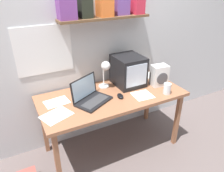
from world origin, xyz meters
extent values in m
plane|color=#665957|center=(0.00, 0.00, 0.00)|extent=(12.00, 12.00, 0.00)
cube|color=silver|center=(0.00, 0.41, 1.30)|extent=(5.60, 0.06, 2.60)
cube|color=white|center=(-0.57, 0.37, 1.18)|extent=(0.57, 0.01, 0.49)
cube|color=brown|center=(0.07, 0.29, 1.46)|extent=(0.98, 0.18, 0.02)
cube|color=#7D4092|center=(-0.32, 0.30, 1.58)|extent=(0.16, 0.15, 0.21)
cube|color=black|center=(-0.13, 0.31, 1.58)|extent=(0.12, 0.14, 0.20)
cube|color=orange|center=(0.07, 0.30, 1.57)|extent=(0.14, 0.15, 0.20)
cube|color=#72499D|center=(0.27, 0.32, 1.56)|extent=(0.15, 0.12, 0.17)
cube|color=#D22B44|center=(0.46, 0.30, 1.58)|extent=(0.12, 0.16, 0.22)
cube|color=#9A6142|center=(0.00, 0.00, 0.70)|extent=(1.54, 0.71, 0.03)
cube|color=#9A6142|center=(-0.71, -0.29, 0.34)|extent=(0.04, 0.05, 0.69)
cube|color=#9A6142|center=(0.71, -0.29, 0.34)|extent=(0.04, 0.05, 0.69)
cube|color=#9A6142|center=(-0.71, 0.29, 0.34)|extent=(0.04, 0.05, 0.69)
cube|color=#9A6142|center=(0.71, 0.29, 0.34)|extent=(0.04, 0.05, 0.69)
cube|color=black|center=(0.28, 0.14, 0.89)|extent=(0.31, 0.35, 0.34)
cube|color=silver|center=(0.28, -0.04, 0.90)|extent=(0.25, 0.01, 0.24)
cube|color=black|center=(-0.23, -0.06, 0.73)|extent=(0.41, 0.36, 0.02)
cube|color=#38383A|center=(-0.23, -0.07, 0.74)|extent=(0.32, 0.25, 0.00)
cube|color=black|center=(-0.29, 0.05, 0.85)|extent=(0.33, 0.19, 0.22)
cube|color=#A5C4DC|center=(-0.29, 0.05, 0.85)|extent=(0.29, 0.17, 0.20)
cylinder|color=white|center=(0.00, 0.20, 0.73)|extent=(0.12, 0.12, 0.01)
cylinder|color=white|center=(0.00, 0.20, 0.87)|extent=(0.02, 0.02, 0.26)
sphere|color=white|center=(0.00, 0.14, 1.00)|extent=(0.10, 0.10, 0.10)
cylinder|color=white|center=(0.53, -0.25, 0.78)|extent=(0.08, 0.08, 0.12)
cylinder|color=#4CC656|center=(0.53, -0.25, 0.76)|extent=(0.07, 0.07, 0.08)
cube|color=white|center=(0.58, -0.04, 0.84)|extent=(0.19, 0.15, 0.24)
cylinder|color=#4C4C51|center=(0.57, -0.11, 0.83)|extent=(0.14, 0.02, 0.14)
ellipsoid|color=black|center=(0.05, -0.09, 0.74)|extent=(0.08, 0.12, 0.03)
cube|color=white|center=(-0.63, -0.12, 0.72)|extent=(0.31, 0.28, 0.00)
cube|color=white|center=(-0.56, 0.11, 0.72)|extent=(0.25, 0.19, 0.00)
cube|color=white|center=(0.61, 0.22, 0.72)|extent=(0.30, 0.19, 0.00)
cube|color=white|center=(0.28, -0.17, 0.72)|extent=(0.21, 0.21, 0.00)
camera|label=1|loc=(-0.93, -1.80, 1.85)|focal=35.00mm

